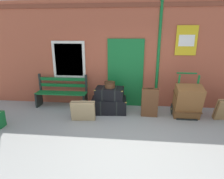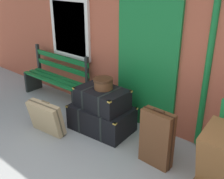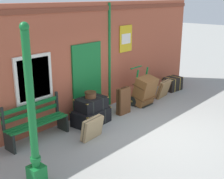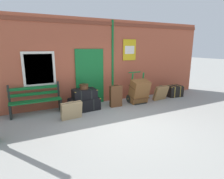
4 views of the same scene
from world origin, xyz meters
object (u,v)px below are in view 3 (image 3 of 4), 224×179
object	(u,v)px
lamp_post	(33,129)
porters_trolley	(140,96)
round_hatbox	(91,94)
suitcase_beige	(163,89)
corner_trunk	(172,84)
large_brown_trunk	(145,91)
steamer_trunk_middle	(91,104)
platform_bench	(36,122)
suitcase_umber	(92,128)
suitcase_oxblood	(124,101)
steamer_trunk_base	(91,116)

from	to	relation	value
lamp_post	porters_trolley	bearing A→B (deg)	14.04
lamp_post	round_hatbox	world-z (taller)	lamp_post
suitcase_beige	corner_trunk	bearing A→B (deg)	13.18
porters_trolley	large_brown_trunk	bearing A→B (deg)	-90.00
steamer_trunk_middle	round_hatbox	bearing A→B (deg)	80.16
platform_bench	steamer_trunk_middle	distance (m)	1.60
large_brown_trunk	corner_trunk	xyz separation A→B (m)	(2.02, 0.19, -0.24)
round_hatbox	porters_trolley	world-z (taller)	porters_trolley
lamp_post	suitcase_umber	world-z (taller)	lamp_post
porters_trolley	suitcase_oxblood	xyz separation A→B (m)	(-1.00, -0.13, 0.12)
suitcase_beige	lamp_post	bearing A→B (deg)	-170.37
steamer_trunk_base	suitcase_umber	size ratio (longest dim) A/B	1.62
lamp_post	large_brown_trunk	world-z (taller)	lamp_post
platform_bench	round_hatbox	xyz separation A→B (m)	(1.56, -0.29, 0.39)
steamer_trunk_middle	large_brown_trunk	bearing A→B (deg)	-6.09
steamer_trunk_middle	suitcase_oxblood	world-z (taller)	suitcase_oxblood
porters_trolley	round_hatbox	bearing A→B (deg)	177.68
lamp_post	round_hatbox	size ratio (longest dim) A/B	9.55
corner_trunk	large_brown_trunk	bearing A→B (deg)	-174.62
suitcase_beige	corner_trunk	xyz separation A→B (m)	(0.96, 0.23, -0.07)
porters_trolley	large_brown_trunk	size ratio (longest dim) A/B	1.26
platform_bench	suitcase_umber	size ratio (longest dim) A/B	2.46
platform_bench	steamer_trunk_base	size ratio (longest dim) A/B	1.51
lamp_post	suitcase_beige	world-z (taller)	lamp_post
platform_bench	suitcase_umber	xyz separation A→B (m)	(0.93, -0.98, -0.17)
steamer_trunk_base	round_hatbox	world-z (taller)	round_hatbox
lamp_post	porters_trolley	xyz separation A→B (m)	(4.80, 1.20, -0.86)
steamer_trunk_base	suitcase_oxblood	size ratio (longest dim) A/B	1.27
corner_trunk	suitcase_beige	bearing A→B (deg)	-166.82
steamer_trunk_middle	porters_trolley	xyz separation A→B (m)	(2.14, -0.06, -0.31)
suitcase_umber	lamp_post	bearing A→B (deg)	-163.53
large_brown_trunk	round_hatbox	bearing A→B (deg)	173.12
steamer_trunk_middle	suitcase_umber	distance (m)	0.96
lamp_post	corner_trunk	bearing A→B (deg)	10.14
porters_trolley	suitcase_umber	xyz separation A→B (m)	(-2.78, -0.60, 0.00)
lamp_post	porters_trolley	size ratio (longest dim) A/B	2.46
suitcase_beige	suitcase_oxblood	bearing A→B (deg)	177.79
round_hatbox	porters_trolley	xyz separation A→B (m)	(2.14, -0.09, -0.57)
corner_trunk	suitcase_umber	bearing A→B (deg)	-172.63
platform_bench	suitcase_beige	bearing A→B (deg)	-7.01
lamp_post	corner_trunk	size ratio (longest dim) A/B	4.09
round_hatbox	suitcase_beige	world-z (taller)	round_hatbox
steamer_trunk_base	corner_trunk	size ratio (longest dim) A/B	1.45
round_hatbox	large_brown_trunk	world-z (taller)	large_brown_trunk
lamp_post	suitcase_umber	size ratio (longest dim) A/B	4.57
large_brown_trunk	suitcase_umber	distance (m)	2.82
round_hatbox	steamer_trunk_middle	bearing A→B (deg)	-99.84
steamer_trunk_middle	suitcase_beige	size ratio (longest dim) A/B	1.19
large_brown_trunk	suitcase_umber	xyz separation A→B (m)	(-2.78, -0.43, -0.21)
suitcase_oxblood	corner_trunk	world-z (taller)	suitcase_oxblood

